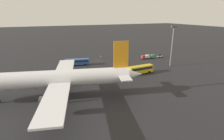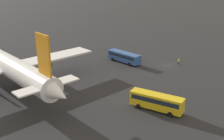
{
  "view_description": "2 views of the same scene",
  "coord_description": "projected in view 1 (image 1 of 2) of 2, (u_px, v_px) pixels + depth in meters",
  "views": [
    {
      "loc": [
        28.61,
        85.36,
        23.6
      ],
      "look_at": [
        2.9,
        25.69,
        2.66
      ],
      "focal_mm": 28.0,
      "sensor_mm": 36.0,
      "label": 1
    },
    {
      "loc": [
        -29.88,
        74.67,
        27.13
      ],
      "look_at": [
        3.79,
        23.86,
        4.94
      ],
      "focal_mm": 45.0,
      "sensor_mm": 36.0,
      "label": 2
    }
  ],
  "objects": [
    {
      "name": "shuttle_bus_far",
      "position": [
        141.0,
        69.0,
        71.61
      ],
      "size": [
        11.03,
        3.38,
        3.39
      ],
      "rotation": [
        0.0,
        0.0,
        0.05
      ],
      "color": "gold",
      "rests_on": "ground"
    },
    {
      "name": "cargo_cart_white",
      "position": [
        147.0,
        56.0,
        96.4
      ],
      "size": [
        2.06,
        1.75,
        2.06
      ],
      "rotation": [
        0.0,
        0.0,
        -0.04
      ],
      "color": "#38383D",
      "rests_on": "ground"
    },
    {
      "name": "light_pole",
      "position": [
        172.0,
        42.0,
        79.62
      ],
      "size": [
        2.8,
        0.7,
        18.67
      ],
      "color": "slate",
      "rests_on": "ground"
    },
    {
      "name": "cargo_cart_red",
      "position": [
        143.0,
        57.0,
        94.9
      ],
      "size": [
        2.06,
        1.75,
        2.06
      ],
      "rotation": [
        0.0,
        0.0,
        -0.04
      ],
      "color": "#38383D",
      "rests_on": "ground"
    },
    {
      "name": "ground_plane",
      "position": [
        98.0,
        60.0,
        92.63
      ],
      "size": [
        600.0,
        600.0,
        0.0
      ],
      "primitive_type": "plane",
      "color": "#232326"
    },
    {
      "name": "baggage_tug",
      "position": [
        160.0,
        56.0,
        98.65
      ],
      "size": [
        2.44,
        1.7,
        2.1
      ],
      "rotation": [
        0.0,
        0.0,
        0.04
      ],
      "color": "white",
      "rests_on": "ground"
    },
    {
      "name": "worker_person",
      "position": [
        101.0,
        57.0,
        95.69
      ],
      "size": [
        0.38,
        0.38,
        1.74
      ],
      "color": "#1E1E2D",
      "rests_on": "ground"
    },
    {
      "name": "cargo_cart_green",
      "position": [
        153.0,
        56.0,
        96.81
      ],
      "size": [
        2.06,
        1.75,
        2.06
      ],
      "rotation": [
        0.0,
        0.0,
        -0.04
      ],
      "color": "#38383D",
      "rests_on": "ground"
    },
    {
      "name": "airplane",
      "position": [
        55.0,
        79.0,
        49.09
      ],
      "size": [
        51.14,
        44.57,
        16.35
      ],
      "rotation": [
        0.0,
        0.0,
        -0.25
      ],
      "color": "silver",
      "rests_on": "ground"
    },
    {
      "name": "shuttle_bus_near",
      "position": [
        77.0,
        62.0,
        83.39
      ],
      "size": [
        11.53,
        4.99,
        3.1
      ],
      "rotation": [
        0.0,
        0.0,
        -0.2
      ],
      "color": "#2D5199",
      "rests_on": "ground"
    }
  ]
}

